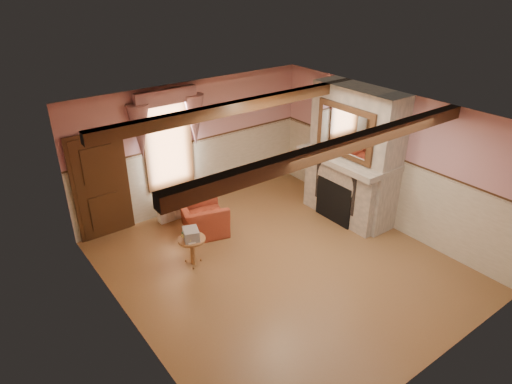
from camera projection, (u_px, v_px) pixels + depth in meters
floor at (280, 266)px, 8.32m from camera, size 5.50×6.00×0.01m
ceiling at (285, 118)px, 7.05m from camera, size 5.50×6.00×0.01m
wall_back at (193, 146)px, 9.82m from camera, size 5.50×0.02×2.80m
wall_front at (440, 290)px, 5.54m from camera, size 5.50×0.02×2.80m
wall_left at (127, 254)px, 6.22m from camera, size 0.02×6.00×2.80m
wall_right at (388, 160)px, 9.15m from camera, size 0.02×6.00×2.80m
wainscot at (281, 231)px, 7.98m from camera, size 5.50×6.00×1.50m
chair_rail at (282, 193)px, 7.64m from camera, size 5.50×6.00×0.08m
firebox at (336, 201)px, 9.61m from camera, size 0.20×0.95×0.90m
armchair at (202, 216)px, 9.25m from camera, size 1.14×1.23×0.67m
side_table at (192, 251)px, 8.25m from camera, size 0.58×0.58×0.55m
book_stack at (191, 234)px, 8.06m from camera, size 0.35×0.39×0.20m
radiator at (173, 206)px, 9.71m from camera, size 0.70×0.20×0.60m
bowl at (346, 153)px, 9.32m from camera, size 0.32×0.32×0.08m
mantel_clock at (328, 143)px, 9.67m from camera, size 0.14×0.24×0.20m
oil_lamp at (341, 146)px, 9.39m from camera, size 0.11×0.11×0.28m
candle_red at (367, 159)px, 8.91m from camera, size 0.06×0.06×0.16m
jar_yellow at (364, 159)px, 8.98m from camera, size 0.06×0.06×0.12m
fireplace at (354, 154)px, 9.40m from camera, size 0.85×2.00×2.80m
mantel at (348, 158)px, 9.32m from camera, size 1.05×2.05×0.12m
overmantel_mirror at (344, 132)px, 8.95m from camera, size 0.06×1.44×1.04m
door at (101, 187)px, 8.82m from camera, size 1.10×0.10×2.10m
window at (168, 141)px, 9.37m from camera, size 1.06×0.08×2.02m
window_drapes at (167, 114)px, 9.03m from camera, size 1.30×0.14×1.40m
ceiling_beam_front at (341, 147)px, 6.23m from camera, size 5.50×0.18×0.20m
ceiling_beam_back at (240, 106)px, 7.95m from camera, size 5.50×0.18×0.20m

